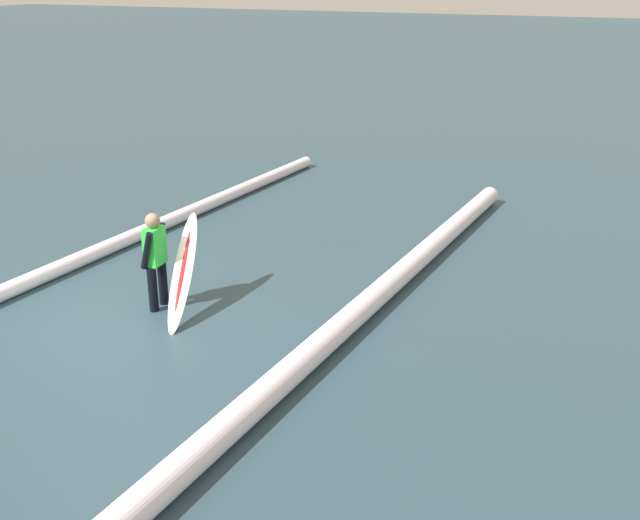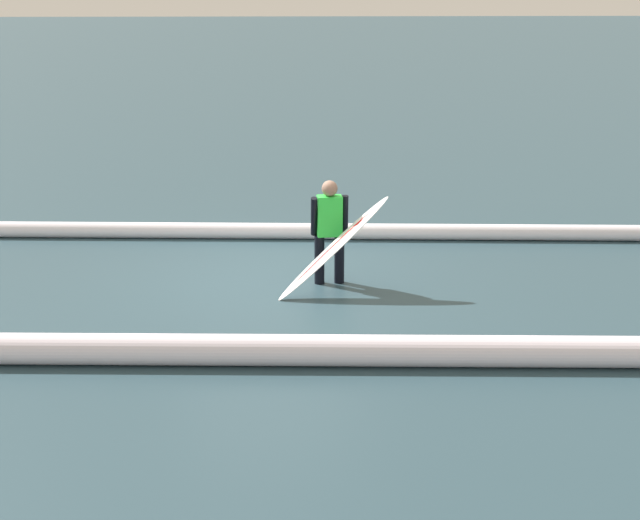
% 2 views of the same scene
% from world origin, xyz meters
% --- Properties ---
extents(ground_plane, '(160.51, 160.51, 0.00)m').
position_xyz_m(ground_plane, '(0.00, 0.00, 0.00)').
color(ground_plane, '#2C4550').
extents(surfer, '(0.52, 0.25, 1.47)m').
position_xyz_m(surfer, '(-0.80, 0.23, 0.82)').
color(surfer, black).
rests_on(surfer, ground_plane).
extents(surfboard, '(1.62, 0.82, 1.32)m').
position_xyz_m(surfboard, '(-0.84, 0.67, 0.64)').
color(surfboard, white).
rests_on(surfboard, ground_plane).
extents(wave_crest_foreground, '(17.89, 1.27, 0.26)m').
position_xyz_m(wave_crest_foreground, '(-0.59, -2.05, 0.13)').
color(wave_crest_foreground, white).
rests_on(wave_crest_foreground, ground_plane).
extents(wave_crest_midground, '(15.21, 1.09, 0.35)m').
position_xyz_m(wave_crest_midground, '(-0.68, 3.10, 0.18)').
color(wave_crest_midground, white).
rests_on(wave_crest_midground, ground_plane).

